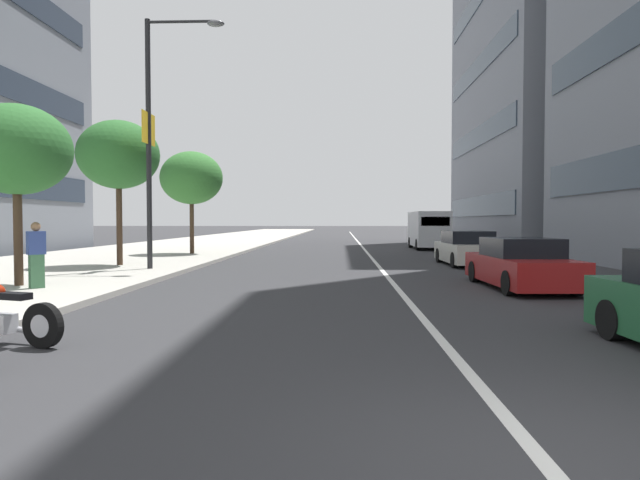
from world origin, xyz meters
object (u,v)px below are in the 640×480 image
object	(u,v)px
street_tree_mid_sidewalk	(118,155)
pedestrian_on_plaza	(36,255)
car_approaching_light	(520,265)
street_tree_far_plaza	(16,150)
car_mid_block_traffic	(467,249)
street_lamp_with_banners	(160,120)
delivery_van_ahead	(429,229)
street_tree_near_plaza_corner	(191,178)

from	to	relation	value
street_tree_mid_sidewalk	pedestrian_on_plaza	xyz separation A→B (m)	(-7.17, -0.82, -3.34)
car_approaching_light	street_tree_far_plaza	world-z (taller)	street_tree_far_plaza
car_mid_block_traffic	street_lamp_with_banners	xyz separation A→B (m)	(-3.85, 11.58, 4.70)
car_approaching_light	pedestrian_on_plaza	distance (m)	12.60
delivery_van_ahead	street_lamp_with_banners	size ratio (longest dim) A/B	0.60
street_lamp_with_banners	street_tree_near_plaza_corner	size ratio (longest dim) A/B	1.65
car_approaching_light	pedestrian_on_plaza	bearing A→B (deg)	95.61
street_lamp_with_banners	street_tree_mid_sidewalk	world-z (taller)	street_lamp_with_banners
street_lamp_with_banners	street_tree_mid_sidewalk	bearing A→B (deg)	54.36
car_approaching_light	street_lamp_with_banners	distance (m)	12.82
street_tree_near_plaza_corner	delivery_van_ahead	bearing A→B (deg)	-59.63
delivery_van_ahead	street_tree_near_plaza_corner	xyz separation A→B (m)	(-7.86, 13.41, 2.74)
car_mid_block_traffic	street_tree_near_plaza_corner	bearing A→B (deg)	67.04
car_mid_block_traffic	pedestrian_on_plaza	xyz separation A→B (m)	(-9.54, 12.84, 0.32)
car_approaching_light	street_tree_mid_sidewalk	distance (m)	14.86
car_approaching_light	street_tree_far_plaza	xyz separation A→B (m)	(-1.13, 13.25, 3.02)
car_mid_block_traffic	street_tree_far_plaza	bearing A→B (deg)	122.28
car_mid_block_traffic	street_tree_far_plaza	world-z (taller)	street_tree_far_plaza
car_mid_block_traffic	street_tree_mid_sidewalk	distance (m)	14.34
street_lamp_with_banners	pedestrian_on_plaza	bearing A→B (deg)	167.45
car_mid_block_traffic	pedestrian_on_plaza	bearing A→B (deg)	125.38
street_tree_mid_sidewalk	street_tree_near_plaza_corner	size ratio (longest dim) A/B	1.04
car_approaching_light	street_tree_far_plaza	size ratio (longest dim) A/B	0.99
car_approaching_light	street_lamp_with_banners	size ratio (longest dim) A/B	0.53
street_lamp_with_banners	street_tree_far_plaza	world-z (taller)	street_lamp_with_banners
street_lamp_with_banners	pedestrian_on_plaza	size ratio (longest dim) A/B	5.26
pedestrian_on_plaza	street_tree_mid_sidewalk	bearing A→B (deg)	142.23
car_mid_block_traffic	pedestrian_on_plaza	world-z (taller)	pedestrian_on_plaza
pedestrian_on_plaza	street_tree_near_plaza_corner	bearing A→B (deg)	136.08
street_tree_far_plaza	pedestrian_on_plaza	size ratio (longest dim) A/B	2.84
street_tree_near_plaza_corner	car_approaching_light	bearing A→B (deg)	-136.04
street_tree_far_plaza	street_lamp_with_banners	bearing A→B (deg)	-21.56
street_lamp_with_banners	street_tree_near_plaza_corner	xyz separation A→B (m)	(9.01, 1.35, -1.32)
delivery_van_ahead	pedestrian_on_plaza	world-z (taller)	delivery_van_ahead
car_mid_block_traffic	pedestrian_on_plaza	distance (m)	16.00
street_tree_mid_sidewalk	pedestrian_on_plaza	distance (m)	7.95
street_tree_far_plaza	street_tree_near_plaza_corner	xyz separation A→B (m)	(14.17, -0.68, 0.38)
car_mid_block_traffic	delivery_van_ahead	xyz separation A→B (m)	(13.02, -0.47, 0.64)
car_approaching_light	street_tree_far_plaza	distance (m)	13.64
car_approaching_light	street_tree_far_plaza	bearing A→B (deg)	92.92
street_tree_mid_sidewalk	street_lamp_with_banners	bearing A→B (deg)	-125.64
delivery_van_ahead	pedestrian_on_plaza	distance (m)	26.19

